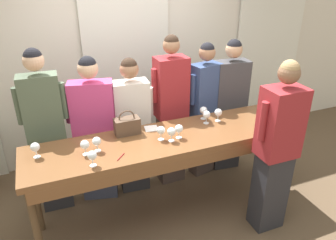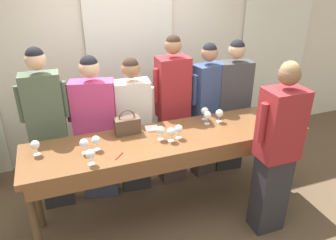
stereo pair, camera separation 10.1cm
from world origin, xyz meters
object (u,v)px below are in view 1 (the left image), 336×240
object	(u,v)px
handbag	(127,126)
guest_beige_cap	(229,105)
wine_glass_center_mid	(171,132)
guest_cream_sweater	(132,126)
wine_glass_center_left	(92,156)
guest_olive_jacket	(46,132)
wine_bottle	(263,123)
wine_glass_back_mid	(207,115)
guest_navy_coat	(204,109)
host_pouring	(276,150)
wine_glass_near_host	(97,142)
guest_striped_shirt	(171,111)
wine_glass_front_left	(218,113)
wine_glass_front_mid	(161,131)
wine_glass_center_right	(35,147)
wine_glass_front_right	(179,129)
wine_glass_back_right	(204,110)
wine_glass_back_left	(85,145)
tasting_bar	(171,145)

from	to	relation	value
handbag	guest_beige_cap	xyz separation A→B (m)	(1.44, 0.38, -0.16)
wine_glass_center_mid	guest_cream_sweater	world-z (taller)	guest_cream_sweater
wine_glass_center_left	guest_olive_jacket	size ratio (longest dim) A/B	0.08
wine_bottle	wine_glass_back_mid	distance (m)	0.59
guest_cream_sweater	guest_navy_coat	size ratio (longest dim) A/B	0.95
host_pouring	guest_beige_cap	bearing A→B (deg)	81.22
wine_glass_near_host	wine_bottle	bearing A→B (deg)	-9.32
guest_olive_jacket	host_pouring	distance (m)	2.34
wine_glass_near_host	guest_striped_shirt	world-z (taller)	guest_striped_shirt
wine_glass_front_left	guest_cream_sweater	world-z (taller)	guest_cream_sweater
wine_glass_front_mid	guest_olive_jacket	size ratio (longest dim) A/B	0.08
wine_glass_center_right	guest_navy_coat	bearing A→B (deg)	14.43
guest_olive_jacket	wine_glass_near_host	bearing A→B (deg)	-55.44
wine_glass_front_right	wine_glass_center_right	xyz separation A→B (m)	(-1.33, 0.15, 0.00)
wine_glass_center_left	wine_glass_back_right	bearing A→B (deg)	19.93
wine_glass_back_left	guest_cream_sweater	world-z (taller)	guest_cream_sweater
wine_glass_center_left	host_pouring	size ratio (longest dim) A/B	0.08
handbag	guest_navy_coat	bearing A→B (deg)	19.26
wine_glass_front_mid	wine_glass_center_right	bearing A→B (deg)	174.02
wine_glass_front_right	wine_glass_back_right	bearing A→B (deg)	35.04
wine_glass_front_left	wine_glass_back_right	bearing A→B (deg)	137.02
guest_cream_sweater	host_pouring	size ratio (longest dim) A/B	0.91
wine_glass_front_left	wine_glass_back_right	size ratio (longest dim) A/B	1.00
wine_glass_near_host	wine_glass_front_left	bearing A→B (deg)	5.73
wine_glass_center_left	wine_glass_back_mid	world-z (taller)	same
wine_glass_back_left	guest_olive_jacket	distance (m)	0.71
wine_glass_front_mid	wine_glass_near_host	size ratio (longest dim) A/B	1.00
guest_olive_jacket	guest_striped_shirt	bearing A→B (deg)	0.00
wine_glass_center_left	guest_beige_cap	bearing A→B (deg)	23.94
wine_glass_front_mid	guest_striped_shirt	size ratio (longest dim) A/B	0.08
wine_glass_front_left	wine_glass_center_right	bearing A→B (deg)	-178.94
tasting_bar	wine_glass_back_left	xyz separation A→B (m)	(-0.85, -0.01, 0.19)
tasting_bar	wine_glass_near_host	world-z (taller)	wine_glass_near_host
wine_glass_front_left	wine_glass_back_mid	world-z (taller)	same
wine_bottle	wine_glass_front_mid	distance (m)	1.05
wine_glass_front_left	guest_beige_cap	bearing A→B (deg)	46.77
wine_glass_back_right	guest_olive_jacket	world-z (taller)	guest_olive_jacket
tasting_bar	wine_glass_back_right	bearing A→B (deg)	27.86
wine_glass_front_left	wine_glass_center_mid	xyz separation A→B (m)	(-0.64, -0.22, 0.00)
wine_glass_front_left	wine_glass_back_right	distance (m)	0.17
wine_glass_back_mid	handbag	bearing A→B (deg)	173.86
wine_glass_front_right	guest_olive_jacket	xyz separation A→B (m)	(-1.22, 0.66, -0.11)
wine_bottle	wine_glass_near_host	size ratio (longest dim) A/B	2.12
wine_glass_back_right	guest_striped_shirt	bearing A→B (deg)	124.02
guest_navy_coat	host_pouring	bearing A→B (deg)	-80.95
wine_bottle	handbag	xyz separation A→B (m)	(-1.29, 0.50, -0.02)
wine_glass_front_left	wine_glass_front_right	distance (m)	0.58
wine_glass_front_mid	wine_glass_back_mid	bearing A→B (deg)	14.78
wine_glass_back_left	guest_navy_coat	size ratio (longest dim) A/B	0.08
guest_cream_sweater	guest_navy_coat	distance (m)	0.93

